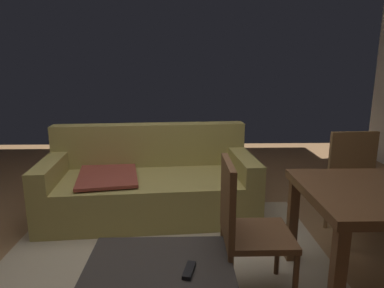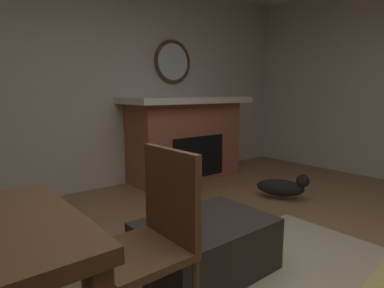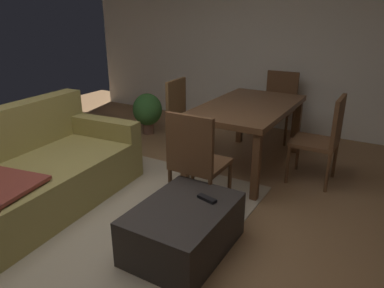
{
  "view_description": "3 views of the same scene",
  "coord_description": "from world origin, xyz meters",
  "views": [
    {
      "loc": [
        0.25,
        -2.42,
        1.51
      ],
      "look_at": [
        0.3,
        -0.49,
        1.06
      ],
      "focal_mm": 31.89,
      "sensor_mm": 36.0,
      "label": 1
    },
    {
      "loc": [
        1.46,
        0.91,
        1.21
      ],
      "look_at": [
        0.42,
        -0.36,
        0.95
      ],
      "focal_mm": 30.15,
      "sensor_mm": 36.0,
      "label": 2
    },
    {
      "loc": [
        -1.81,
        -1.8,
        1.7
      ],
      "look_at": [
        0.13,
        -0.66,
        0.86
      ],
      "focal_mm": 33.09,
      "sensor_mm": 36.0,
      "label": 3
    }
  ],
  "objects": [
    {
      "name": "wall_back_fireplace_side",
      "position": [
        0.0,
        -2.97,
        1.36
      ],
      "size": [
        7.3,
        0.12,
        2.71
      ],
      "primitive_type": "cube",
      "color": "beige",
      "rests_on": "ground"
    },
    {
      "name": "fireplace",
      "position": [
        -1.29,
        -2.59,
        0.58
      ],
      "size": [
        1.81,
        0.76,
        1.14
      ],
      "color": "#9E5642",
      "rests_on": "ground"
    },
    {
      "name": "round_wall_mirror",
      "position": [
        -1.29,
        -2.88,
        1.63
      ],
      "size": [
        0.61,
        0.05,
        0.61
      ],
      "color": "#4C331E"
    },
    {
      "name": "ottoman_coffee_table",
      "position": [
        0.11,
        -0.6,
        0.18
      ],
      "size": [
        0.87,
        0.62,
        0.37
      ],
      "primitive_type": "cube",
      "color": "#2D2826",
      "rests_on": "ground"
    },
    {
      "name": "tv_remote",
      "position": [
        0.28,
        -0.7,
        0.38
      ],
      "size": [
        0.08,
        0.17,
        0.02
      ],
      "primitive_type": "cube",
      "rotation": [
        0.0,
        0.0,
        -0.23
      ],
      "color": "black",
      "rests_on": "ottoman_coffee_table"
    },
    {
      "name": "dining_chair_west",
      "position": [
        0.64,
        -0.4,
        0.52
      ],
      "size": [
        0.44,
        0.44,
        0.93
      ],
      "color": "brown",
      "rests_on": "ground"
    },
    {
      "name": "small_dog",
      "position": [
        -1.55,
        -1.15,
        0.16
      ],
      "size": [
        0.42,
        0.55,
        0.27
      ],
      "color": "black",
      "rests_on": "ground"
    }
  ]
}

